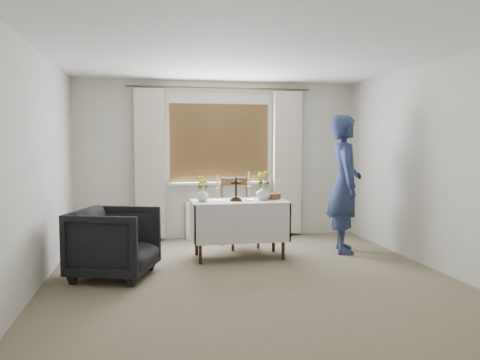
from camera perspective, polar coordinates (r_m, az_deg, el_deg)
name	(u,v)px	position (r m, az deg, el deg)	size (l,w,h in m)	color
ground	(253,281)	(5.27, 1.58, -12.22)	(5.00, 5.00, 0.00)	gray
altar_table	(239,229)	(6.22, -0.14, -6.01)	(1.24, 0.64, 0.76)	white
wooden_chair	(240,213)	(6.83, -0.02, -3.99)	(0.47, 0.47, 1.01)	brown
armchair	(115,243)	(5.51, -15.05, -7.39)	(0.84, 0.87, 0.79)	black
person	(345,184)	(6.65, 12.63, -0.47)	(0.70, 0.46, 1.90)	navy
radiator	(220,219)	(7.52, -2.41, -4.81)	(1.10, 0.10, 0.60)	white
wooden_cross	(236,189)	(6.11, -0.49, -1.09)	(0.15, 0.11, 0.32)	black
candlestick_left	(218,188)	(6.14, -2.74, -0.95)	(0.10, 0.10, 0.34)	white
candlestick_right	(249,186)	(6.16, 1.12, -0.72)	(0.11, 0.11, 0.39)	white
flower_vase_left	(202,195)	(6.10, -4.62, -1.82)	(0.16, 0.16, 0.17)	silver
flower_vase_right	(263,192)	(6.23, 2.84, -1.53)	(0.19, 0.19, 0.20)	silver
wicker_basket	(273,196)	(6.36, 4.06, -1.97)	(0.21, 0.21, 0.08)	brown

